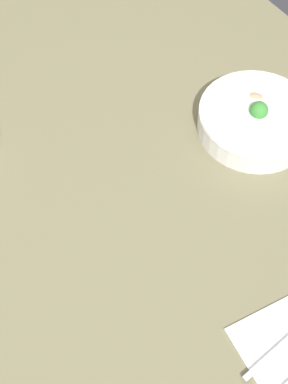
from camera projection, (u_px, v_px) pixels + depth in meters
name	position (u px, v px, depth m)	size (l,w,h in m)	color
ground_plane	(112.00, 306.00, 1.55)	(8.00, 8.00, 0.00)	#333338
dining_table	(94.00, 174.00, 1.00)	(1.38, 1.04, 0.75)	#706B4C
bowl	(255.00, 119.00, 0.93)	(0.20, 0.20, 0.07)	white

